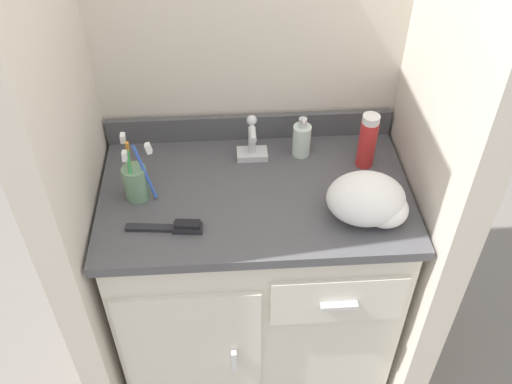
# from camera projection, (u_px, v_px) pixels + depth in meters

# --- Properties ---
(ground_plane) EXTENTS (6.00, 6.00, 0.00)m
(ground_plane) POSITION_uv_depth(u_px,v_px,m) (256.00, 344.00, 2.09)
(ground_plane) COLOR slate
(wall_back) EXTENTS (1.04, 0.08, 2.20)m
(wall_back) POSITION_uv_depth(u_px,v_px,m) (248.00, 25.00, 1.57)
(wall_back) COLOR beige
(wall_back) RESTS_ON ground_plane
(wall_left) EXTENTS (0.08, 0.59, 2.20)m
(wall_left) POSITION_uv_depth(u_px,v_px,m) (49.00, 92.00, 1.33)
(wall_left) COLOR beige
(wall_left) RESTS_ON ground_plane
(wall_right) EXTENTS (0.08, 0.59, 2.20)m
(wall_right) POSITION_uv_depth(u_px,v_px,m) (454.00, 78.00, 1.37)
(wall_right) COLOR beige
(wall_right) RESTS_ON ground_plane
(vanity) EXTENTS (0.86, 0.53, 0.76)m
(vanity) POSITION_uv_depth(u_px,v_px,m) (255.00, 276.00, 1.82)
(vanity) COLOR silver
(vanity) RESTS_ON ground_plane
(backsplash) EXTENTS (0.86, 0.02, 0.08)m
(backsplash) POSITION_uv_depth(u_px,v_px,m) (250.00, 127.00, 1.73)
(backsplash) COLOR #4C4C51
(backsplash) RESTS_ON vanity
(sink_faucet) EXTENTS (0.09, 0.09, 0.14)m
(sink_faucet) POSITION_uv_depth(u_px,v_px,m) (252.00, 144.00, 1.66)
(sink_faucet) COLOR silver
(sink_faucet) RESTS_ON vanity
(toothbrush_cup) EXTENTS (0.09, 0.08, 0.19)m
(toothbrush_cup) POSITION_uv_depth(u_px,v_px,m) (136.00, 180.00, 1.53)
(toothbrush_cup) COLOR gray
(toothbrush_cup) RESTS_ON vanity
(soap_dispenser) EXTENTS (0.05, 0.06, 0.13)m
(soap_dispenser) POSITION_uv_depth(u_px,v_px,m) (302.00, 139.00, 1.67)
(soap_dispenser) COLOR silver
(soap_dispenser) RESTS_ON vanity
(shaving_cream_can) EXTENTS (0.05, 0.05, 0.17)m
(shaving_cream_can) POSITION_uv_depth(u_px,v_px,m) (368.00, 141.00, 1.61)
(shaving_cream_can) COLOR red
(shaving_cream_can) RESTS_ON vanity
(hairbrush) EXTENTS (0.20, 0.05, 0.03)m
(hairbrush) POSITION_uv_depth(u_px,v_px,m) (175.00, 227.00, 1.46)
(hairbrush) COLOR #232328
(hairbrush) RESTS_ON vanity
(hand_towel) EXTENTS (0.21, 0.17, 0.12)m
(hand_towel) POSITION_uv_depth(u_px,v_px,m) (370.00, 201.00, 1.47)
(hand_towel) COLOR white
(hand_towel) RESTS_ON vanity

